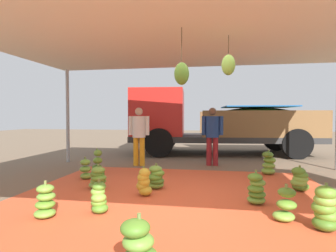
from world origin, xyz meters
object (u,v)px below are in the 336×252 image
at_px(banana_bunch_8, 45,202).
at_px(worker_0, 139,132).
at_px(banana_bunch_12, 300,180).
at_px(banana_bunch_6, 97,161).
at_px(banana_bunch_10, 144,183).
at_px(banana_bunch_4, 99,198).
at_px(worker_1, 212,132).
at_px(cargo_truck_main, 215,122).
at_px(banana_bunch_0, 86,170).
at_px(banana_bunch_3, 156,178).
at_px(banana_bunch_9, 139,251).
at_px(banana_bunch_7, 269,164).
at_px(banana_bunch_11, 98,178).
at_px(banana_bunch_5, 325,209).
at_px(banana_bunch_13, 256,190).
at_px(banana_bunch_1, 285,206).

bearing_deg(banana_bunch_8, worker_0, 87.71).
distance_m(banana_bunch_12, worker_0, 4.35).
distance_m(banana_bunch_6, banana_bunch_10, 2.59).
distance_m(banana_bunch_4, banana_bunch_6, 3.15).
distance_m(banana_bunch_6, worker_1, 3.26).
distance_m(cargo_truck_main, worker_1, 2.61).
height_order(banana_bunch_0, banana_bunch_6, banana_bunch_6).
xyz_separation_m(banana_bunch_3, banana_bunch_9, (0.50, -2.97, 0.03)).
bearing_deg(banana_bunch_6, worker_1, 25.88).
relative_size(banana_bunch_0, banana_bunch_3, 1.02).
bearing_deg(banana_bunch_7, banana_bunch_6, -175.31).
bearing_deg(banana_bunch_10, banana_bunch_4, -114.20).
xyz_separation_m(banana_bunch_7, banana_bunch_11, (-3.48, -1.98, -0.05)).
xyz_separation_m(banana_bunch_10, banana_bunch_12, (2.80, 0.81, -0.02)).
bearing_deg(banana_bunch_4, banana_bunch_6, 114.45).
bearing_deg(banana_bunch_5, banana_bunch_7, 91.37).
xyz_separation_m(banana_bunch_3, banana_bunch_13, (1.78, -0.65, 0.02)).
relative_size(banana_bunch_6, banana_bunch_10, 1.12).
bearing_deg(banana_bunch_1, banana_bunch_9, -133.68).
relative_size(banana_bunch_3, banana_bunch_9, 0.86).
bearing_deg(banana_bunch_13, worker_1, 102.23).
height_order(banana_bunch_5, banana_bunch_11, banana_bunch_5).
bearing_deg(banana_bunch_8, banana_bunch_10, 48.58).
height_order(banana_bunch_1, banana_bunch_9, banana_bunch_9).
height_order(banana_bunch_5, banana_bunch_10, banana_bunch_5).
distance_m(banana_bunch_0, cargo_truck_main, 5.72).
relative_size(banana_bunch_5, banana_bunch_11, 1.23).
height_order(banana_bunch_0, banana_bunch_10, banana_bunch_10).
distance_m(banana_bunch_0, banana_bunch_12, 4.41).
height_order(banana_bunch_6, banana_bunch_13, banana_bunch_6).
relative_size(banana_bunch_0, banana_bunch_7, 0.84).
distance_m(banana_bunch_4, worker_1, 4.60).
height_order(banana_bunch_7, worker_1, worker_1).
height_order(banana_bunch_5, banana_bunch_13, banana_bunch_5).
height_order(banana_bunch_5, worker_0, worker_0).
height_order(banana_bunch_13, worker_0, worker_0).
bearing_deg(banana_bunch_9, banana_bunch_8, 144.22).
relative_size(banana_bunch_7, worker_1, 0.36).
xyz_separation_m(banana_bunch_9, banana_bunch_10, (-0.61, 2.46, -0.01)).
distance_m(cargo_truck_main, worker_0, 3.65).
bearing_deg(banana_bunch_10, banana_bunch_1, -20.81).
distance_m(banana_bunch_5, worker_0, 5.37).
bearing_deg(banana_bunch_5, banana_bunch_12, 83.13).
bearing_deg(banana_bunch_4, worker_1, 69.87).
height_order(banana_bunch_10, banana_bunch_13, banana_bunch_13).
bearing_deg(banana_bunch_6, banana_bunch_11, -65.66).
xyz_separation_m(banana_bunch_1, banana_bunch_12, (0.63, 1.64, 0.01)).
distance_m(banana_bunch_3, banana_bunch_5, 2.93).
bearing_deg(banana_bunch_6, banana_bunch_1, -35.19).
height_order(banana_bunch_8, banana_bunch_10, banana_bunch_10).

